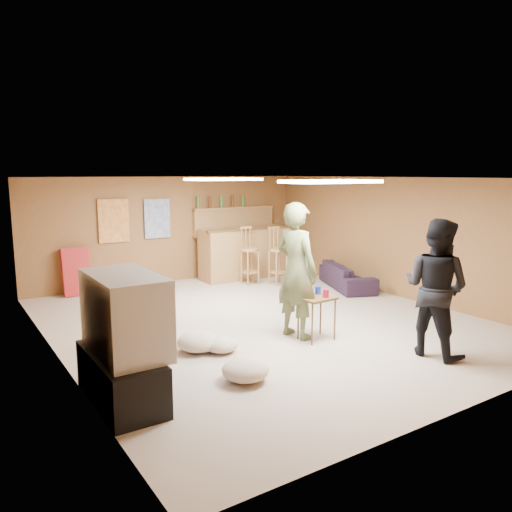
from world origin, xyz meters
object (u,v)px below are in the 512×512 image
person_black (436,288)px  sofa (347,276)px  person_olive (296,271)px  tray_table (316,318)px  tv_body (125,314)px  bar_counter (245,253)px

person_black → sofa: (1.69, 3.35, -0.62)m
person_olive → tray_table: person_olive is taller
sofa → tray_table: size_ratio=2.73×
sofa → tray_table: 3.32m
person_olive → sofa: size_ratio=1.15×
tv_body → person_olive: (2.63, 0.65, 0.05)m
bar_counter → person_olive: 4.11m
tv_body → bar_counter: (4.15, 4.45, -0.35)m
bar_counter → tray_table: (-1.36, -4.06, -0.25)m
person_olive → tray_table: size_ratio=3.14×
bar_counter → person_olive: bearing=-111.8°
person_black → sofa: person_black is taller
sofa → tray_table: (-2.56, -2.11, 0.06)m
tv_body → tray_table: tv_body is taller
tv_body → bar_counter: size_ratio=0.55×
person_olive → person_black: 1.82m
bar_counter → person_black: bearing=-95.3°
person_black → tray_table: bearing=25.8°
person_olive → sofa: person_olive is taller
person_black → tray_table: person_black is taller
sofa → person_olive: bearing=146.7°
tv_body → bar_counter: bearing=47.0°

